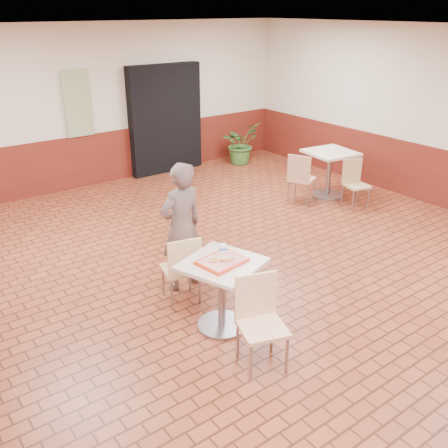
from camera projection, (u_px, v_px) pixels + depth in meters
room_shell at (287, 168)px, 5.86m from camera, size 8.01×10.01×3.01m
wainscot_band at (283, 244)px, 6.26m from camera, size 8.00×10.00×1.00m
corridor_doorway at (166, 119)px, 10.26m from camera, size 1.60×0.22×2.20m
promo_poster at (77, 104)px, 9.12m from camera, size 0.50×0.03×1.20m
main_table at (222, 284)px, 5.29m from camera, size 0.75×0.75×0.79m
chair_main_front at (260, 317)px, 4.77m from camera, size 0.54×0.54×0.92m
chair_main_back at (182, 267)px, 5.75m from camera, size 0.48×0.48×0.87m
customer at (182, 227)px, 5.98m from camera, size 0.61×0.43×1.61m
serving_tray at (222, 261)px, 5.18m from camera, size 0.47×0.37×0.03m
ring_donut at (213, 260)px, 5.15m from camera, size 0.10×0.10×0.03m
long_john_donut at (227, 259)px, 5.15m from camera, size 0.16×0.11×0.05m
paper_cup at (223, 249)px, 5.31m from camera, size 0.08×0.08×0.10m
second_table at (329, 166)px, 9.07m from camera, size 0.80×0.80×0.85m
chair_second_left at (301, 176)px, 8.76m from camera, size 0.55×0.55×0.90m
chair_second_front at (354, 181)px, 8.67m from camera, size 0.46×0.46×0.82m
potted_plant at (240, 143)px, 11.05m from camera, size 0.97×0.89×0.90m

